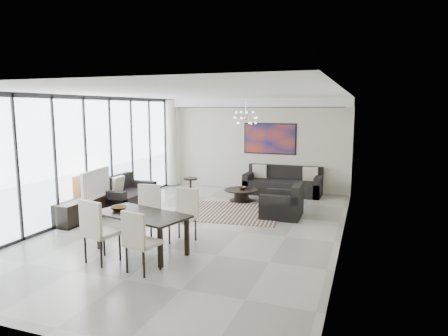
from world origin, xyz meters
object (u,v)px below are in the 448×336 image
at_px(dining_table, 142,218).
at_px(television, 91,184).
at_px(coffee_table, 241,194).
at_px(sofa_main, 283,185).
at_px(tv_console, 85,209).

bearing_deg(dining_table, television, 146.80).
relative_size(coffee_table, dining_table, 0.50).
bearing_deg(dining_table, sofa_main, 76.40).
bearing_deg(coffee_table, television, -131.74).
height_order(tv_console, dining_table, dining_table).
xyz_separation_m(tv_console, dining_table, (2.38, -1.38, 0.38)).
height_order(sofa_main, tv_console, sofa_main).
distance_m(tv_console, television, 0.63).
distance_m(coffee_table, dining_table, 4.54).
bearing_deg(television, dining_table, -131.57).
xyz_separation_m(television, dining_table, (2.22, -1.46, -0.22)).
relative_size(television, dining_table, 0.62).
relative_size(coffee_table, television, 0.81).
height_order(sofa_main, television, television).
height_order(coffee_table, sofa_main, sofa_main).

